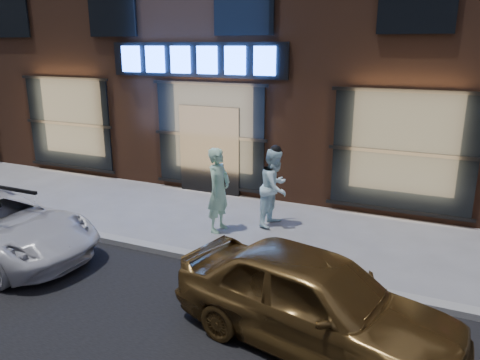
{
  "coord_description": "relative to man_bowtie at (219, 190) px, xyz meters",
  "views": [
    {
      "loc": [
        5.9,
        -7.14,
        3.98
      ],
      "look_at": [
        1.96,
        1.6,
        1.2
      ],
      "focal_mm": 35.0,
      "sensor_mm": 36.0,
      "label": 1
    }
  ],
  "objects": [
    {
      "name": "gold_sedan",
      "position": [
        3.02,
        -3.16,
        -0.26
      ],
      "size": [
        4.24,
        2.42,
        1.36
      ],
      "primitive_type": "imported",
      "rotation": [
        0.0,
        0.0,
        1.36
      ],
      "color": "brown",
      "rests_on": "ground"
    },
    {
      "name": "storefront_building",
      "position": [
        -1.49,
        6.46,
        4.21
      ],
      "size": [
        30.2,
        8.28,
        10.3
      ],
      "color": "#54301E",
      "rests_on": "ground"
    },
    {
      "name": "curb",
      "position": [
        -1.48,
        -1.52,
        -0.87
      ],
      "size": [
        60.0,
        0.25,
        0.12
      ],
      "primitive_type": "cube",
      "color": "gray",
      "rests_on": "ground"
    },
    {
      "name": "man_cap",
      "position": [
        1.0,
        0.83,
        -0.04
      ],
      "size": [
        0.77,
        0.94,
        1.78
      ],
      "primitive_type": "imported",
      "rotation": [
        0.0,
        0.0,
        1.45
      ],
      "color": "white",
      "rests_on": "ground"
    },
    {
      "name": "ground",
      "position": [
        -1.48,
        -1.52,
        -0.93
      ],
      "size": [
        90.0,
        90.0,
        0.0
      ],
      "primitive_type": "plane",
      "color": "slate",
      "rests_on": "ground"
    },
    {
      "name": "man_bowtie",
      "position": [
        0.0,
        0.0,
        0.0
      ],
      "size": [
        0.49,
        0.71,
        1.87
      ],
      "primitive_type": "imported",
      "rotation": [
        0.0,
        0.0,
        1.51
      ],
      "color": "#A7DBB7",
      "rests_on": "ground"
    }
  ]
}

